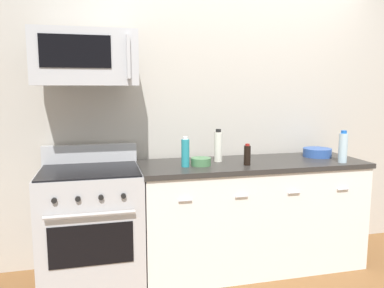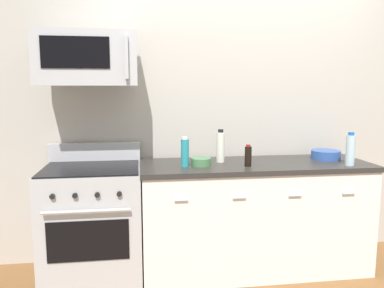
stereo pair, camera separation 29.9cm
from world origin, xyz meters
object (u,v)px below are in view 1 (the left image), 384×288
object	(u,v)px
bowl_blue_mixing	(317,152)
bottle_soy_sauce_dark	(247,155)
range_oven	(92,226)
bottle_vinegar_white	(218,146)
bowl_green_glaze	(201,161)
bottle_water_clear	(343,147)
bottle_dish_soap	(185,153)
microwave	(86,58)

from	to	relation	value
bowl_blue_mixing	bottle_soy_sauce_dark	bearing A→B (deg)	-164.43
range_oven	bottle_vinegar_white	xyz separation A→B (m)	(1.05, 0.08, 0.58)
bowl_green_glaze	bottle_water_clear	bearing A→B (deg)	-7.88
bottle_vinegar_white	bowl_blue_mixing	size ratio (longest dim) A/B	1.09
bottle_dish_soap	bowl_green_glaze	xyz separation A→B (m)	(0.13, 0.03, -0.08)
range_oven	bottle_soy_sauce_dark	xyz separation A→B (m)	(1.23, -0.13, 0.53)
bowl_blue_mixing	bowl_green_glaze	xyz separation A→B (m)	(-1.13, -0.13, -0.01)
range_oven	bottle_water_clear	distance (m)	2.13
range_oven	bowl_blue_mixing	xyz separation A→B (m)	(1.99, 0.08, 0.49)
bottle_vinegar_white	bottle_water_clear	bearing A→B (deg)	-16.25
range_oven	bottle_water_clear	xyz separation A→B (m)	(2.04, -0.21, 0.58)
bottle_vinegar_white	bottle_water_clear	xyz separation A→B (m)	(0.99, -0.29, -0.00)
microwave	bottle_water_clear	size ratio (longest dim) A/B	2.79
bottle_soy_sauce_dark	bottle_water_clear	bearing A→B (deg)	-5.93
range_oven	bottle_soy_sauce_dark	world-z (taller)	bottle_soy_sauce_dark
bowl_blue_mixing	microwave	bearing A→B (deg)	-178.87
microwave	bowl_green_glaze	world-z (taller)	microwave
range_oven	bowl_green_glaze	world-z (taller)	range_oven
bowl_green_glaze	bottle_dish_soap	bearing A→B (deg)	-169.29
microwave	bottle_vinegar_white	xyz separation A→B (m)	(1.05, 0.03, -0.70)
bottle_dish_soap	bottle_water_clear	distance (m)	1.32
bottle_vinegar_white	range_oven	bearing A→B (deg)	-175.84
range_oven	bowl_blue_mixing	world-z (taller)	range_oven
microwave	bottle_vinegar_white	distance (m)	1.26
bottle_vinegar_white	bowl_blue_mixing	xyz separation A→B (m)	(0.94, 0.01, -0.09)
microwave	bottle_water_clear	xyz separation A→B (m)	(2.04, -0.26, -0.70)
bottle_dish_soap	bowl_blue_mixing	distance (m)	1.27
range_oven	bottle_water_clear	world-z (taller)	bottle_water_clear
bowl_blue_mixing	bottle_water_clear	bearing A→B (deg)	-80.41
bottle_vinegar_white	bowl_blue_mixing	world-z (taller)	bottle_vinegar_white
range_oven	bottle_vinegar_white	size ratio (longest dim) A/B	3.90
range_oven	bottle_dish_soap	world-z (taller)	bottle_dish_soap
bottle_soy_sauce_dark	bowl_green_glaze	bearing A→B (deg)	167.83
bottle_water_clear	bottle_soy_sauce_dark	bearing A→B (deg)	174.07
bottle_soy_sauce_dark	bowl_green_glaze	world-z (taller)	bottle_soy_sauce_dark
bottle_vinegar_white	microwave	bearing A→B (deg)	-178.29
range_oven	bottle_water_clear	bearing A→B (deg)	-5.96
bottle_dish_soap	bottle_water_clear	xyz separation A→B (m)	(1.31, -0.14, 0.01)
microwave	bottle_water_clear	distance (m)	2.17
range_oven	microwave	distance (m)	1.28
microwave	bowl_blue_mixing	size ratio (longest dim) A/B	2.97
microwave	bottle_soy_sauce_dark	bearing A→B (deg)	-8.05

